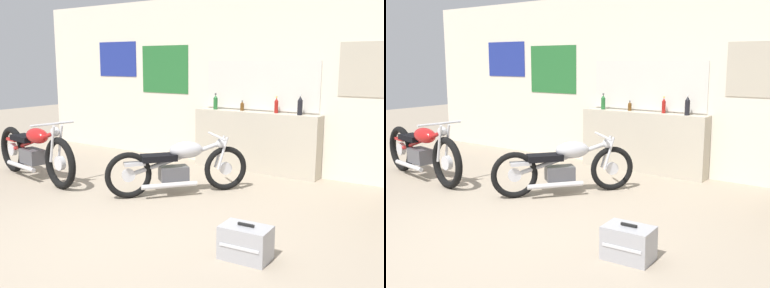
# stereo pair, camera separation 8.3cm
# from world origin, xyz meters

# --- Properties ---
(ground_plane) EXTENTS (24.00, 24.00, 0.00)m
(ground_plane) POSITION_xyz_m (0.00, 0.00, 0.00)
(ground_plane) COLOR gray
(wall_back) EXTENTS (10.00, 0.07, 2.80)m
(wall_back) POSITION_xyz_m (-0.01, 3.47, 1.40)
(wall_back) COLOR beige
(wall_back) RESTS_ON ground_plane
(sill_counter) EXTENTS (2.08, 0.28, 0.95)m
(sill_counter) POSITION_xyz_m (-0.13, 3.30, 0.47)
(sill_counter) COLOR #B7AD99
(sill_counter) RESTS_ON ground_plane
(bottle_leftmost) EXTENTS (0.07, 0.07, 0.26)m
(bottle_leftmost) POSITION_xyz_m (-0.85, 3.27, 1.07)
(bottle_leftmost) COLOR #23662D
(bottle_leftmost) RESTS_ON sill_counter
(bottle_left_center) EXTENTS (0.06, 0.06, 0.16)m
(bottle_left_center) POSITION_xyz_m (-0.39, 3.33, 1.02)
(bottle_left_center) COLOR #5B3814
(bottle_left_center) RESTS_ON sill_counter
(bottle_center) EXTENTS (0.06, 0.06, 0.25)m
(bottle_center) POSITION_xyz_m (0.20, 3.32, 1.06)
(bottle_center) COLOR maroon
(bottle_center) RESTS_ON sill_counter
(bottle_right_center) EXTENTS (0.07, 0.07, 0.30)m
(bottle_right_center) POSITION_xyz_m (0.59, 3.27, 1.08)
(bottle_right_center) COLOR black
(bottle_right_center) RESTS_ON sill_counter
(motorcycle_red) EXTENTS (2.14, 0.64, 0.90)m
(motorcycle_red) POSITION_xyz_m (-2.58, 1.00, 0.43)
(motorcycle_red) COLOR black
(motorcycle_red) RESTS_ON ground_plane
(motorcycle_silver) EXTENTS (1.26, 1.54, 0.76)m
(motorcycle_silver) POSITION_xyz_m (-0.39, 1.59, 0.39)
(motorcycle_silver) COLOR black
(motorcycle_silver) RESTS_ON ground_plane
(hard_case_silver) EXTENTS (0.45, 0.31, 0.33)m
(hard_case_silver) POSITION_xyz_m (1.27, 0.32, 0.15)
(hard_case_silver) COLOR #9E9EA3
(hard_case_silver) RESTS_ON ground_plane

